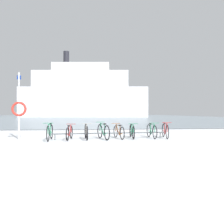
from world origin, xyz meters
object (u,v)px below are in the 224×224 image
Objects in this scene: bicycle_1 at (69,133)px; bicycle_6 at (152,131)px; ferry_ship at (84,95)px; rescue_post at (19,107)px; bicycle_3 at (103,131)px; bicycle_2 at (86,132)px; bicycle_5 at (132,131)px; bicycle_4 at (119,132)px; bicycle_0 at (50,132)px; bicycle_7 at (165,131)px.

bicycle_1 is 0.96× the size of bicycle_6.
ferry_ship is (-0.59, 56.24, 6.14)m from bicycle_1.
rescue_post reaches higher than bicycle_1.
bicycle_3 is 4.32m from rescue_post.
bicycle_1 is at bearing -174.68° from bicycle_6.
bicycle_2 is (0.80, 0.05, 0.02)m from bicycle_1.
bicycle_6 is (1.02, -0.01, 0.02)m from bicycle_5.
bicycle_4 is (0.79, 0.19, -0.04)m from bicycle_3.
bicycle_3 is 56.52m from ferry_ship.
bicycle_2 is 0.96× the size of bicycle_6.
bicycle_1 and bicycle_4 have the same top height.
bicycle_1 is 56.57m from ferry_ship.
bicycle_0 reaches higher than bicycle_5.
bicycle_4 is at bearing -179.61° from bicycle_7.
bicycle_1 is 0.04× the size of ferry_ship.
bicycle_0 is 0.53× the size of rescue_post.
bicycle_0 reaches higher than bicycle_4.
bicycle_5 is 1.00× the size of bicycle_7.
bicycle_0 is 5.74m from bicycle_7.
bicycle_0 is 5.06m from bicycle_6.
bicycle_2 reaches higher than bicycle_1.
bicycle_5 is at bearing 176.90° from bicycle_7.
bicycle_5 is 0.52× the size of rescue_post.
bicycle_6 is at bearing 172.92° from bicycle_7.
ferry_ship reaches higher than bicycle_1.
bicycle_3 reaches higher than bicycle_5.
ferry_ship reaches higher than bicycle_4.
bicycle_0 reaches higher than bicycle_1.
bicycle_7 is 0.53× the size of rescue_post.
bicycle_2 is at bearing -8.88° from rescue_post.
rescue_post is (-6.64, 0.18, 1.20)m from bicycle_6.
bicycle_7 is at bearing 4.27° from bicycle_0.
bicycle_3 is at bearing -168.44° from bicycle_5.
rescue_post reaches higher than bicycle_7.
bicycle_6 is at bearing 6.74° from bicycle_3.
bicycle_6 is 0.05× the size of ferry_ship.
bicycle_6 is (2.51, 0.30, -0.01)m from bicycle_3.
ferry_ship is (-4.73, 55.85, 6.12)m from bicycle_6.
bicycle_0 is 0.05× the size of ferry_ship.
bicycle_7 reaches higher than bicycle_1.
bicycle_7 is (2.41, 0.02, 0.03)m from bicycle_4.
bicycle_7 is at bearing 3.49° from bicycle_2.
bicycle_7 is (4.82, 0.30, 0.03)m from bicycle_1.
bicycle_5 is at bearing 11.56° from bicycle_3.
bicycle_0 is 2.11m from rescue_post.
bicycle_6 is (3.34, 0.33, 0.00)m from bicycle_2.
bicycle_7 reaches higher than bicycle_6.
bicycle_5 is at bearing -86.21° from ferry_ship.
bicycle_2 is 0.04× the size of ferry_ship.
bicycle_4 is 0.98× the size of bicycle_6.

